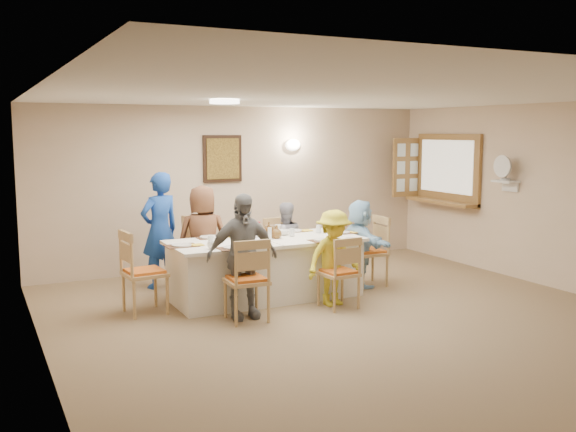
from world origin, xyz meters
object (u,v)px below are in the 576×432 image
chair_left_end (145,271)px  serving_hatch (448,169)px  chair_back_left (200,253)px  diner_back_left (203,239)px  dining_table (266,269)px  chair_back_right (281,250)px  chair_front_left (246,279)px  desk_fan (504,171)px  diner_right_end (360,243)px  chair_right_end (368,251)px  condiment_ketchup (259,231)px  chair_front_right (339,272)px  diner_front_left (242,256)px  caregiver (160,230)px  diner_front_right (334,258)px  diner_back_right (285,242)px

chair_left_end → serving_hatch: bearing=-85.4°
chair_back_left → diner_back_left: diner_back_left is taller
dining_table → chair_back_right: bearing=53.1°
serving_hatch → chair_front_left: serving_hatch is taller
desk_fan → diner_right_end: bearing=168.9°
chair_back_left → chair_right_end: chair_back_left is taller
chair_back_right → condiment_ketchup: 1.12m
chair_right_end → diner_right_end: diner_right_end is taller
serving_hatch → chair_front_right: bearing=-150.8°
chair_front_left → diner_front_left: 0.27m
dining_table → caregiver: 1.61m
desk_fan → serving_hatch: bearing=85.3°
diner_back_left → caregiver: (-0.45, 0.47, 0.08)m
condiment_ketchup → chair_right_end: bearing=-0.9°
chair_left_end → chair_right_end: chair_left_end is taller
dining_table → diner_back_left: 0.96m
desk_fan → diner_front_left: 4.27m
chair_front_right → diner_front_right: size_ratio=0.75×
chair_back_right → chair_front_right: chair_back_right is taller
dining_table → diner_front_right: (0.60, -0.68, 0.21)m
chair_front_left → diner_front_right: size_ratio=0.81×
diner_back_left → diner_front_right: diner_back_left is taller
serving_hatch → diner_front_left: 4.65m
diner_back_right → diner_back_left: bearing=7.5°
chair_back_left → diner_front_right: bearing=-41.9°
diner_back_right → diner_front_left: (-1.20, -1.36, 0.15)m
diner_back_right → diner_front_right: size_ratio=0.96×
condiment_ketchup → chair_left_end: bearing=-179.0°
desk_fan → chair_back_right: 3.41m
chair_front_left → chair_back_right: bearing=-123.8°
dining_table → chair_front_right: bearing=-53.1°
condiment_ketchup → chair_front_right: bearing=-50.6°
serving_hatch → caregiver: size_ratio=0.95×
dining_table → caregiver: bearing=132.4°
chair_front_right → diner_front_right: diner_front_right is taller
chair_right_end → condiment_ketchup: (-1.63, 0.03, 0.39)m
desk_fan → diner_front_left: bearing=-176.5°
chair_right_end → diner_right_end: 0.18m
desk_fan → chair_front_right: 3.20m
desk_fan → diner_back_left: desk_fan is taller
diner_back_right → caregiver: size_ratio=0.72×
desk_fan → chair_right_end: size_ratio=0.31×
chair_back_left → diner_front_right: size_ratio=0.84×
chair_front_right → chair_back_left: bearing=-56.3°
serving_hatch → condiment_ketchup: bearing=-166.6°
chair_right_end → diner_back_right: 1.17m
chair_back_right → chair_front_right: bearing=-87.8°
desk_fan → condiment_ketchup: (-3.66, 0.45, -0.68)m
diner_front_left → caregiver: bearing=105.8°
serving_hatch → chair_back_left: serving_hatch is taller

